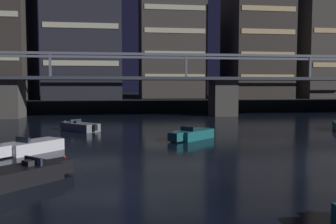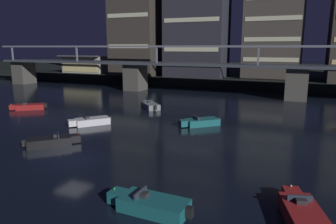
% 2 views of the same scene
% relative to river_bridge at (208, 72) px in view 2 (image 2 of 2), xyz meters
% --- Properties ---
extents(ground_plane, '(400.00, 400.00, 0.00)m').
position_rel_river_bridge_xyz_m(ground_plane, '(0.00, -39.80, -4.35)').
color(ground_plane, black).
extents(far_riverbank, '(240.00, 80.00, 2.20)m').
position_rel_river_bridge_xyz_m(far_riverbank, '(0.00, 48.01, -3.25)').
color(far_riverbank, black).
rests_on(far_riverbank, ground).
extents(river_bridge, '(102.03, 6.40, 9.38)m').
position_rel_river_bridge_xyz_m(river_bridge, '(0.00, 0.00, 0.00)').
color(river_bridge, '#4C4944').
rests_on(river_bridge, ground).
extents(tower_west_low, '(11.57, 12.13, 35.78)m').
position_rel_river_bridge_xyz_m(tower_west_low, '(-21.64, 12.86, 15.59)').
color(tower_west_low, '#38332D').
rests_on(tower_west_low, far_riverbank).
extents(tower_west_tall, '(13.72, 9.10, 32.33)m').
position_rel_river_bridge_xyz_m(tower_west_tall, '(-6.51, 12.62, 13.86)').
color(tower_west_tall, '#282833').
rests_on(tower_west_tall, far_riverbank).
extents(tower_central, '(12.37, 12.29, 21.81)m').
position_rel_river_bridge_xyz_m(tower_central, '(10.19, 17.88, 8.60)').
color(tower_central, '#423D38').
rests_on(tower_central, far_riverbank).
extents(waterfront_pavilion, '(12.40, 7.40, 4.70)m').
position_rel_river_bridge_xyz_m(waterfront_pavilion, '(-37.73, 11.91, 0.09)').
color(waterfront_pavilion, '#B2AD9E').
rests_on(waterfront_pavilion, far_riverbank).
extents(speedboat_near_left, '(4.34, 4.43, 1.16)m').
position_rel_river_bridge_xyz_m(speedboat_near_left, '(-4.49, -37.28, -3.93)').
color(speedboat_near_left, black).
rests_on(speedboat_near_left, ground).
extents(speedboat_near_center, '(4.69, 3.99, 1.16)m').
position_rel_river_bridge_xyz_m(speedboat_near_center, '(-20.19, -25.06, -3.93)').
color(speedboat_near_center, maroon).
rests_on(speedboat_near_center, ground).
extents(speedboat_near_right, '(2.84, 5.17, 1.16)m').
position_rel_river_bridge_xyz_m(speedboat_near_right, '(17.42, -42.26, -3.93)').
color(speedboat_near_right, maroon).
rests_on(speedboat_near_right, ground).
extents(speedboat_mid_left, '(5.21, 1.95, 1.16)m').
position_rel_river_bridge_xyz_m(speedboat_mid_left, '(9.49, -44.56, -3.93)').
color(speedboat_mid_left, '#196066').
rests_on(speedboat_mid_left, ground).
extents(speedboat_mid_center, '(4.50, 4.27, 1.16)m').
position_rel_river_bridge_xyz_m(speedboat_mid_center, '(6.17, -24.41, -3.93)').
color(speedboat_mid_center, '#196066').
rests_on(speedboat_mid_center, ground).
extents(speedboat_mid_right, '(4.39, 4.39, 1.16)m').
position_rel_river_bridge_xyz_m(speedboat_mid_right, '(-4.10, -17.09, -3.93)').
color(speedboat_mid_right, gray).
rests_on(speedboat_mid_right, ground).
extents(speedboat_far_left, '(4.16, 4.58, 1.16)m').
position_rel_river_bridge_xyz_m(speedboat_far_left, '(-6.03, -29.17, -3.93)').
color(speedboat_far_left, silver).
rests_on(speedboat_far_left, ground).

